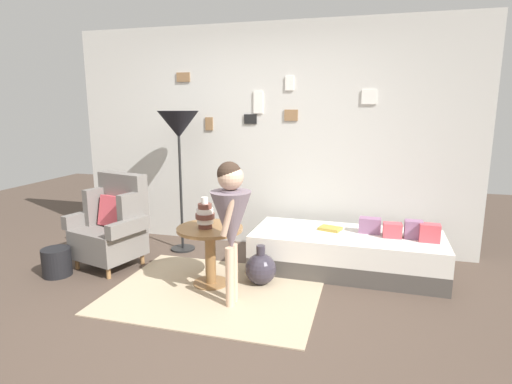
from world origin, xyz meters
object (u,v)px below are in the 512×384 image
(armchair, at_px, (113,225))
(person_child, at_px, (231,214))
(magazine_basket, at_px, (57,262))
(daybed, at_px, (346,252))
(vase_striped, at_px, (205,215))
(floor_lamp, at_px, (179,129))
(demijohn_near, at_px, (261,269))
(side_table, at_px, (210,243))
(book_on_daybed, at_px, (330,229))

(armchair, bearing_deg, person_child, -19.73)
(magazine_basket, bearing_deg, armchair, 46.89)
(daybed, distance_m, vase_striped, 1.52)
(person_child, height_order, magazine_basket, person_child)
(floor_lamp, distance_m, demijohn_near, 1.85)
(side_table, distance_m, vase_striped, 0.28)
(demijohn_near, height_order, magazine_basket, demijohn_near)
(vase_striped, bearing_deg, armchair, 168.59)
(floor_lamp, xyz_separation_m, person_child, (1.02, -1.18, -0.62))
(armchair, distance_m, magazine_basket, 0.64)
(person_child, bearing_deg, book_on_daybed, 57.20)
(armchair, relative_size, vase_striped, 3.35)
(book_on_daybed, height_order, magazine_basket, book_on_daybed)
(person_child, height_order, demijohn_near, person_child)
(daybed, bearing_deg, floor_lamp, 175.47)
(side_table, xyz_separation_m, magazine_basket, (-1.56, -0.21, -0.27))
(side_table, xyz_separation_m, vase_striped, (-0.03, -0.03, 0.28))
(daybed, bearing_deg, person_child, -130.92)
(floor_lamp, relative_size, person_child, 1.31)
(vase_striped, xyz_separation_m, demijohn_near, (0.49, 0.17, -0.53))
(book_on_daybed, xyz_separation_m, demijohn_near, (-0.58, -0.63, -0.26))
(side_table, relative_size, floor_lamp, 0.38)
(vase_striped, xyz_separation_m, person_child, (0.36, -0.31, 0.11))
(armchair, distance_m, book_on_daybed, 2.28)
(armchair, height_order, demijohn_near, armchair)
(person_child, height_order, book_on_daybed, person_child)
(demijohn_near, distance_m, magazine_basket, 2.05)
(vase_striped, relative_size, book_on_daybed, 1.32)
(floor_lamp, bearing_deg, vase_striped, -52.86)
(person_child, bearing_deg, daybed, 49.08)
(floor_lamp, height_order, person_child, floor_lamp)
(side_table, bearing_deg, floor_lamp, 129.44)
(vase_striped, bearing_deg, magazine_basket, -173.19)
(vase_striped, height_order, person_child, person_child)
(person_child, distance_m, demijohn_near, 0.81)
(armchair, bearing_deg, floor_lamp, 52.63)
(armchair, xyz_separation_m, demijohn_near, (1.63, -0.07, -0.29))
(side_table, xyz_separation_m, person_child, (0.33, -0.34, 0.39))
(armchair, xyz_separation_m, vase_striped, (1.14, -0.23, 0.25))
(floor_lamp, height_order, book_on_daybed, floor_lamp)
(vase_striped, relative_size, floor_lamp, 0.18)
(side_table, bearing_deg, daybed, 29.47)
(floor_lamp, xyz_separation_m, demijohn_near, (1.14, -0.70, -1.27))
(floor_lamp, height_order, demijohn_near, floor_lamp)
(floor_lamp, xyz_separation_m, magazine_basket, (-0.87, -1.05, -1.28))
(daybed, relative_size, vase_striped, 6.61)
(floor_lamp, height_order, magazine_basket, floor_lamp)
(daybed, bearing_deg, demijohn_near, -144.02)
(floor_lamp, bearing_deg, side_table, -50.56)
(armchair, xyz_separation_m, book_on_daybed, (2.21, 0.56, -0.02))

